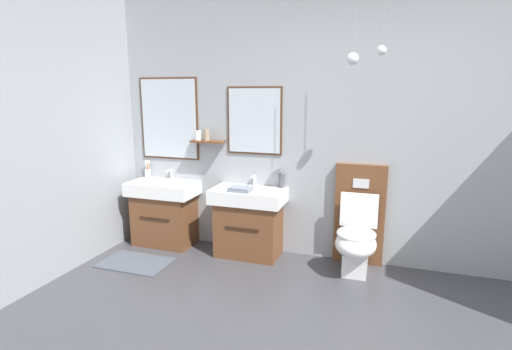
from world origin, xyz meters
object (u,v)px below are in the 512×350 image
at_px(toilet, 357,232).
at_px(soap_dispenser, 282,180).
at_px(vanity_sink_left, 165,211).
at_px(toothbrush_cup, 148,172).
at_px(vanity_sink_right, 249,220).
at_px(folded_hand_towel, 241,189).

relative_size(toilet, soap_dispenser, 5.50).
height_order(vanity_sink_left, toothbrush_cup, toothbrush_cup).
bearing_deg(toothbrush_cup, soap_dispenser, 0.36).
height_order(vanity_sink_right, toilet, toilet).
bearing_deg(soap_dispenser, toilet, -12.15).
relative_size(vanity_sink_left, soap_dispenser, 4.11).
distance_m(vanity_sink_left, soap_dispenser, 1.37).
xyz_separation_m(vanity_sink_left, folded_hand_towel, (0.96, -0.13, 0.36)).
xyz_separation_m(vanity_sink_right, toilet, (1.10, -0.01, -0.00)).
bearing_deg(toothbrush_cup, toilet, -3.86).
distance_m(toothbrush_cup, folded_hand_towel, 1.28).
bearing_deg(vanity_sink_right, toilet, -0.67).
relative_size(vanity_sink_left, toothbrush_cup, 3.73).
relative_size(vanity_sink_left, vanity_sink_right, 1.00).
distance_m(soap_dispenser, folded_hand_towel, 0.45).
relative_size(toilet, toothbrush_cup, 5.00).
height_order(toothbrush_cup, soap_dispenser, toothbrush_cup).
height_order(vanity_sink_left, toilet, toilet).
relative_size(vanity_sink_left, toilet, 0.75).
bearing_deg(vanity_sink_right, folded_hand_towel, -107.49).
distance_m(toilet, folded_hand_towel, 1.20).
distance_m(vanity_sink_left, toothbrush_cup, 0.51).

